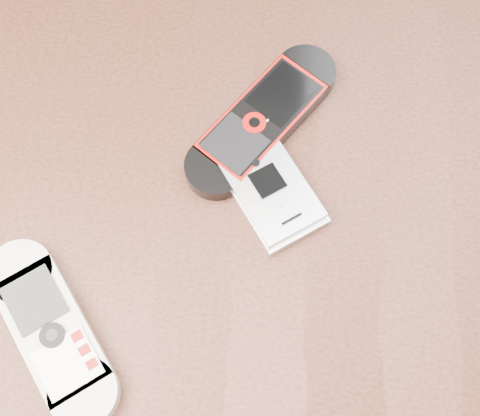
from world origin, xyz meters
name	(u,v)px	position (x,y,z in m)	size (l,w,h in m)	color
ground	(237,363)	(0.00, 0.00, 0.00)	(4.00, 4.00, 0.00)	#472B19
table	(234,255)	(0.00, 0.00, 0.64)	(1.20, 0.80, 0.75)	black
nokia_white	(52,331)	(-0.12, -0.10, 0.76)	(0.05, 0.14, 0.02)	silver
nokia_black_red	(262,119)	(0.02, 0.08, 0.76)	(0.05, 0.16, 0.02)	black
motorola_razr	(269,187)	(0.03, 0.02, 0.76)	(0.05, 0.10, 0.02)	silver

